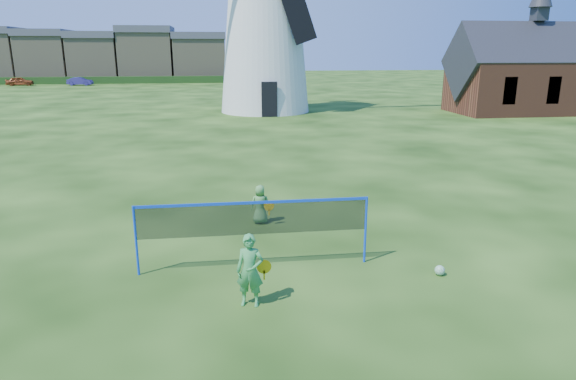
{
  "coord_description": "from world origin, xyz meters",
  "views": [
    {
      "loc": [
        -1.34,
        -10.72,
        4.66
      ],
      "look_at": [
        0.2,
        0.5,
        1.5
      ],
      "focal_mm": 31.3,
      "sensor_mm": 36.0,
      "label": 1
    }
  ],
  "objects_px": {
    "chapel": "(532,75)",
    "badminton_net": "(254,219)",
    "windmill": "(264,15)",
    "play_ball": "(440,270)",
    "player_boy": "(260,204)",
    "car_left": "(20,81)",
    "car_right": "(80,81)",
    "player_girl": "(250,271)"
  },
  "relations": [
    {
      "from": "player_girl",
      "to": "play_ball",
      "type": "height_order",
      "value": "player_girl"
    },
    {
      "from": "windmill",
      "to": "badminton_net",
      "type": "bearing_deg",
      "value": -95.77
    },
    {
      "from": "windmill",
      "to": "play_ball",
      "type": "relative_size",
      "value": 97.21
    },
    {
      "from": "play_ball",
      "to": "car_left",
      "type": "height_order",
      "value": "car_left"
    },
    {
      "from": "player_girl",
      "to": "car_left",
      "type": "xyz_separation_m",
      "value": [
        -27.16,
        65.31,
        -0.12
      ]
    },
    {
      "from": "player_boy",
      "to": "play_ball",
      "type": "height_order",
      "value": "player_boy"
    },
    {
      "from": "windmill",
      "to": "player_girl",
      "type": "bearing_deg",
      "value": -95.82
    },
    {
      "from": "badminton_net",
      "to": "car_left",
      "type": "relative_size",
      "value": 1.46
    },
    {
      "from": "windmill",
      "to": "play_ball",
      "type": "xyz_separation_m",
      "value": [
        0.94,
        -30.26,
        -7.08
      ]
    },
    {
      "from": "chapel",
      "to": "player_girl",
      "type": "bearing_deg",
      "value": -130.08
    },
    {
      "from": "play_ball",
      "to": "car_right",
      "type": "relative_size",
      "value": 0.07
    },
    {
      "from": "windmill",
      "to": "car_right",
      "type": "height_order",
      "value": "windmill"
    },
    {
      "from": "car_left",
      "to": "windmill",
      "type": "bearing_deg",
      "value": -148.59
    },
    {
      "from": "windmill",
      "to": "play_ball",
      "type": "distance_m",
      "value": 31.09
    },
    {
      "from": "chapel",
      "to": "play_ball",
      "type": "bearing_deg",
      "value": -125.46
    },
    {
      "from": "badminton_net",
      "to": "windmill",
      "type": "bearing_deg",
      "value": 84.23
    },
    {
      "from": "play_ball",
      "to": "chapel",
      "type": "bearing_deg",
      "value": 54.54
    },
    {
      "from": "player_boy",
      "to": "player_girl",
      "type": "bearing_deg",
      "value": 90.94
    },
    {
      "from": "chapel",
      "to": "badminton_net",
      "type": "distance_m",
      "value": 34.74
    },
    {
      "from": "player_girl",
      "to": "chapel",
      "type": "bearing_deg",
      "value": 64.92
    },
    {
      "from": "player_boy",
      "to": "car_left",
      "type": "relative_size",
      "value": 0.32
    },
    {
      "from": "player_girl",
      "to": "play_ball",
      "type": "xyz_separation_m",
      "value": [
        4.11,
        0.75,
        -0.6
      ]
    },
    {
      "from": "chapel",
      "to": "badminton_net",
      "type": "bearing_deg",
      "value": -131.59
    },
    {
      "from": "chapel",
      "to": "badminton_net",
      "type": "xyz_separation_m",
      "value": [
        -23.03,
        -25.95,
        -1.73
      ]
    },
    {
      "from": "chapel",
      "to": "player_girl",
      "type": "distance_m",
      "value": 36.14
    },
    {
      "from": "badminton_net",
      "to": "player_girl",
      "type": "height_order",
      "value": "badminton_net"
    },
    {
      "from": "car_left",
      "to": "play_ball",
      "type": "bearing_deg",
      "value": -164.22
    },
    {
      "from": "car_right",
      "to": "player_girl",
      "type": "bearing_deg",
      "value": -159.52
    },
    {
      "from": "chapel",
      "to": "play_ball",
      "type": "relative_size",
      "value": 54.78
    },
    {
      "from": "windmill",
      "to": "chapel",
      "type": "xyz_separation_m",
      "value": [
        20.07,
        -3.41,
        -4.32
      ]
    },
    {
      "from": "car_left",
      "to": "car_right",
      "type": "relative_size",
      "value": 1.04
    },
    {
      "from": "windmill",
      "to": "player_boy",
      "type": "relative_size",
      "value": 19.6
    },
    {
      "from": "player_girl",
      "to": "play_ball",
      "type": "distance_m",
      "value": 4.22
    },
    {
      "from": "player_girl",
      "to": "badminton_net",
      "type": "bearing_deg",
      "value": 98.19
    },
    {
      "from": "windmill",
      "to": "badminton_net",
      "type": "distance_m",
      "value": 30.12
    },
    {
      "from": "play_ball",
      "to": "car_right",
      "type": "bearing_deg",
      "value": 109.98
    },
    {
      "from": "player_boy",
      "to": "chapel",
      "type": "bearing_deg",
      "value": -126.59
    },
    {
      "from": "badminton_net",
      "to": "car_left",
      "type": "height_order",
      "value": "badminton_net"
    },
    {
      "from": "car_left",
      "to": "player_boy",
      "type": "bearing_deg",
      "value": -165.5
    },
    {
      "from": "windmill",
      "to": "chapel",
      "type": "height_order",
      "value": "windmill"
    },
    {
      "from": "windmill",
      "to": "badminton_net",
      "type": "relative_size",
      "value": 4.23
    },
    {
      "from": "windmill",
      "to": "player_girl",
      "type": "distance_m",
      "value": 31.84
    }
  ]
}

